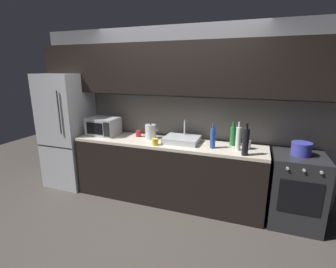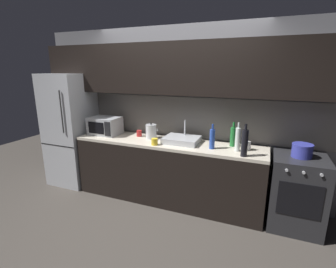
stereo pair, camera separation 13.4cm
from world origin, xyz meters
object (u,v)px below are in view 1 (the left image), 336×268
at_px(mug_red, 138,134).
at_px(oven_range, 296,190).
at_px(kettle, 151,132).
at_px(refrigerator, 68,131).
at_px(wine_bottle_blue, 213,138).
at_px(microwave, 103,126).
at_px(wine_bottle_clear, 238,138).
at_px(wine_bottle_green, 233,136).
at_px(wine_bottle_dark, 246,142).
at_px(mug_yellow, 155,142).
at_px(cooking_pot, 301,149).
at_px(mug_white, 248,145).

bearing_deg(mug_red, oven_range, -2.68).
bearing_deg(kettle, refrigerator, -177.25).
height_order(refrigerator, wine_bottle_blue, refrigerator).
bearing_deg(refrigerator, microwave, 1.55).
bearing_deg(wine_bottle_clear, wine_bottle_blue, -174.83).
xyz_separation_m(refrigerator, wine_bottle_clear, (2.71, -0.05, 0.14)).
distance_m(wine_bottle_green, wine_bottle_clear, 0.20).
relative_size(wine_bottle_dark, mug_red, 4.17).
height_order(microwave, mug_yellow, microwave).
relative_size(microwave, wine_bottle_clear, 1.26).
bearing_deg(wine_bottle_dark, microwave, 173.52).
bearing_deg(kettle, wine_bottle_dark, -12.25).
bearing_deg(wine_bottle_blue, refrigerator, 178.09).
xyz_separation_m(mug_red, cooking_pot, (2.20, -0.10, 0.03)).
bearing_deg(wine_bottle_clear, microwave, 178.03).
xyz_separation_m(wine_bottle_dark, mug_white, (0.02, 0.27, -0.11)).
height_order(kettle, wine_bottle_blue, wine_bottle_blue).
height_order(wine_bottle_dark, mug_red, wine_bottle_dark).
relative_size(wine_bottle_green, cooking_pot, 1.42).
xyz_separation_m(mug_yellow, mug_white, (1.19, 0.26, 0.01)).
relative_size(refrigerator, cooking_pot, 8.01).
distance_m(wine_bottle_clear, mug_white, 0.19).
bearing_deg(kettle, mug_white, -0.86).
relative_size(kettle, mug_yellow, 2.57).
bearing_deg(cooking_pot, oven_range, -19.07).
height_order(microwave, mug_white, microwave).
xyz_separation_m(wine_bottle_blue, wine_bottle_dark, (0.41, -0.14, 0.03)).
relative_size(wine_bottle_clear, cooking_pot, 1.60).
relative_size(wine_bottle_blue, wine_bottle_dark, 0.83).
bearing_deg(mug_yellow, wine_bottle_clear, 8.68).
bearing_deg(mug_red, wine_bottle_clear, -5.93).
distance_m(microwave, kettle, 0.78).
bearing_deg(kettle, mug_yellow, -56.58).
xyz_separation_m(oven_range, mug_yellow, (-1.80, -0.21, 0.50)).
xyz_separation_m(mug_white, cooking_pot, (0.60, -0.05, 0.03)).
relative_size(kettle, wine_bottle_clear, 0.64).
relative_size(microwave, kettle, 1.97).
bearing_deg(mug_red, wine_bottle_green, 1.27).
bearing_deg(wine_bottle_green, oven_range, -9.39).
height_order(mug_yellow, mug_white, mug_white).
bearing_deg(wine_bottle_green, cooking_pot, -9.34).
bearing_deg(oven_range, wine_bottle_blue, -175.69).
relative_size(refrigerator, oven_range, 2.03).
distance_m(microwave, mug_yellow, 1.00).
height_order(wine_bottle_green, wine_bottle_dark, wine_bottle_dark).
bearing_deg(microwave, kettle, 3.80).
relative_size(refrigerator, microwave, 3.98).
relative_size(wine_bottle_green, mug_yellow, 3.57).
bearing_deg(mug_yellow, wine_bottle_blue, 10.13).
bearing_deg(microwave, mug_yellow, -13.56).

